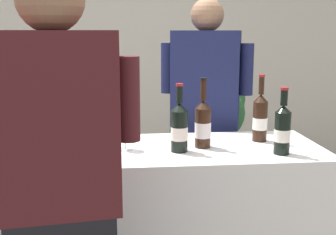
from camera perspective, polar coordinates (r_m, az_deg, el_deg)
wall_back at (r=4.63m, az=-5.28°, el=10.22°), size 8.00×0.10×2.80m
wine_bottle_0 at (r=2.29m, az=-16.99°, el=-0.29°), size 0.08×0.08×0.30m
wine_bottle_1 at (r=2.02m, az=-20.50°, el=-2.11°), size 0.08×0.08×0.31m
wine_bottle_2 at (r=2.11m, az=4.61°, el=-0.83°), size 0.08×0.08×0.34m
wine_bottle_3 at (r=2.03m, az=1.50°, el=-1.29°), size 0.08×0.08×0.32m
wine_bottle_4 at (r=2.05m, az=14.80°, el=-1.49°), size 0.07×0.07×0.31m
wine_bottle_5 at (r=2.27m, az=12.01°, el=0.00°), size 0.07×0.07×0.34m
wine_glass at (r=2.07m, az=-5.68°, el=-0.93°), size 0.08×0.08×0.18m
person_server at (r=2.72m, az=4.89°, el=-2.83°), size 0.54×0.35×1.67m
person_guest at (r=1.57m, az=-13.79°, el=-13.45°), size 0.55×0.29×1.69m
potted_shrub at (r=3.23m, az=5.06°, el=-1.37°), size 0.59×0.61×1.19m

